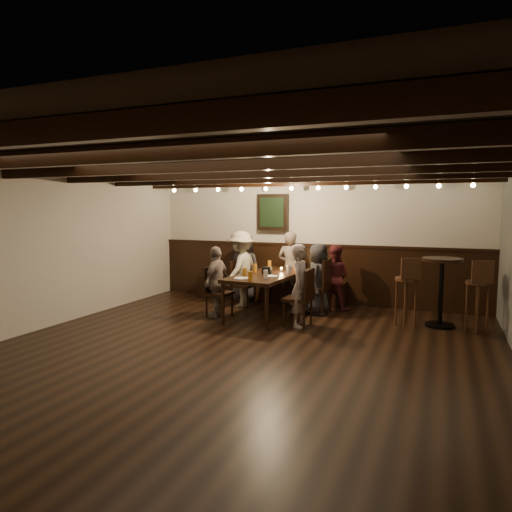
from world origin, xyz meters
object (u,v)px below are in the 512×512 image
at_px(person_left_near, 241,269).
at_px(person_right_far, 301,286).
at_px(chair_left_far, 218,302).
at_px(person_right_near, 318,279).
at_px(chair_right_far, 299,309).
at_px(person_left_far, 217,282).
at_px(bar_stool_right, 477,305).
at_px(person_bench_centre, 290,268).
at_px(bar_stool_left, 406,301).
at_px(dining_table, 268,277).
at_px(person_bench_left, 245,268).
at_px(chair_right_near, 317,297).
at_px(person_bench_right, 334,277).
at_px(high_top_table, 441,282).
at_px(chair_left_near, 243,293).

xyz_separation_m(person_left_near, person_right_far, (1.45, -0.97, -0.07)).
bearing_deg(chair_left_far, person_right_near, 121.51).
height_order(chair_right_far, person_left_far, person_left_far).
bearing_deg(bar_stool_right, person_left_near, 160.58).
height_order(person_bench_centre, bar_stool_right, person_bench_centre).
bearing_deg(person_bench_centre, chair_right_far, 115.61).
relative_size(person_left_far, bar_stool_left, 1.10).
height_order(dining_table, person_bench_left, person_bench_left).
height_order(dining_table, bar_stool_left, bar_stool_left).
relative_size(chair_right_near, person_bench_right, 0.81).
distance_m(person_left_near, person_right_near, 1.50).
bearing_deg(chair_right_far, person_bench_left, 50.18).
height_order(chair_right_near, person_bench_left, person_bench_left).
bearing_deg(chair_right_near, person_bench_left, 74.48).
bearing_deg(bar_stool_left, dining_table, 157.54).
xyz_separation_m(chair_left_far, person_right_far, (1.47, -0.07, 0.38)).
bearing_deg(high_top_table, bar_stool_left, -157.55).
distance_m(chair_right_near, person_right_far, 0.97).
bearing_deg(person_right_near, person_bench_right, -18.43).
distance_m(chair_left_near, person_left_near, 0.45).
distance_m(person_bench_centre, person_left_near, 0.96).
height_order(person_left_far, high_top_table, person_left_far).
bearing_deg(bar_stool_right, dining_table, 168.15).
height_order(person_bench_right, bar_stool_left, person_bench_right).
height_order(dining_table, person_right_far, person_right_far).
bearing_deg(person_right_near, high_top_table, -89.75).
distance_m(person_bench_left, bar_stool_right, 4.17).
bearing_deg(person_right_near, chair_left_far, 121.51).
bearing_deg(dining_table, person_bench_centre, 90.00).
distance_m(chair_left_near, high_top_table, 3.46).
bearing_deg(person_bench_right, person_right_far, 83.66).
xyz_separation_m(person_right_near, bar_stool_right, (2.46, -0.24, -0.21)).
height_order(chair_left_far, person_bench_right, person_bench_right).
relative_size(chair_left_far, person_right_far, 0.66).
distance_m(chair_left_near, person_bench_right, 1.71).
xyz_separation_m(chair_left_far, person_left_far, (-0.03, 0.00, 0.34)).
height_order(person_bench_centre, person_left_near, person_left_near).
relative_size(person_right_near, high_top_table, 1.15).
relative_size(chair_right_near, person_left_far, 0.80).
bearing_deg(person_bench_centre, bar_stool_right, 167.37).
height_order(dining_table, person_left_near, person_left_near).
distance_m(chair_left_far, person_right_far, 1.52).
bearing_deg(high_top_table, chair_right_near, 177.43).
bearing_deg(person_bench_centre, person_bench_left, 9.46).
relative_size(chair_left_near, high_top_table, 0.79).
height_order(chair_right_far, person_right_far, person_right_far).
bearing_deg(person_right_far, person_bench_left, 50.71).
bearing_deg(chair_right_near, bar_stool_left, -98.34).
distance_m(chair_left_near, person_right_near, 1.51).
bearing_deg(person_left_far, person_right_far, 90.00).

